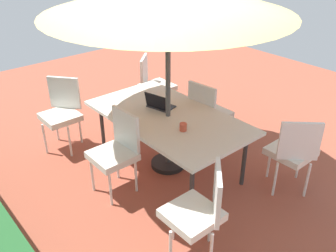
# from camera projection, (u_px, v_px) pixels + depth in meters

# --- Properties ---
(ground_plane) EXTENTS (10.00, 10.00, 0.02)m
(ground_plane) POSITION_uv_depth(u_px,v_px,m) (168.00, 166.00, 4.86)
(ground_plane) COLOR #9E4C38
(dining_table) EXTENTS (2.06, 1.15, 0.74)m
(dining_table) POSITION_uv_depth(u_px,v_px,m) (168.00, 119.00, 4.53)
(dining_table) COLOR silver
(dining_table) RESTS_ON ground_plane
(chair_southeast) EXTENTS (0.59, 0.59, 0.98)m
(chair_southeast) POSITION_uv_depth(u_px,v_px,m) (154.00, 83.00, 5.90)
(chair_southeast) COLOR silver
(chair_southeast) RESTS_ON ground_plane
(chair_north) EXTENTS (0.46, 0.47, 0.98)m
(chair_north) POSITION_uv_depth(u_px,v_px,m) (117.00, 149.00, 4.17)
(chair_north) COLOR silver
(chair_north) RESTS_ON ground_plane
(chair_northeast) EXTENTS (0.58, 0.58, 0.98)m
(chair_northeast) POSITION_uv_depth(u_px,v_px,m) (62.00, 111.00, 5.03)
(chair_northeast) COLOR silver
(chair_northeast) RESTS_ON ground_plane
(chair_southwest) EXTENTS (0.59, 0.59, 0.98)m
(chair_southwest) POSITION_uv_depth(u_px,v_px,m) (293.00, 150.00, 4.16)
(chair_southwest) COLOR silver
(chair_southwest) RESTS_ON ground_plane
(chair_northwest) EXTENTS (0.59, 0.59, 0.98)m
(chair_northwest) POSITION_uv_depth(u_px,v_px,m) (199.00, 210.00, 3.29)
(chair_northwest) COLOR silver
(chair_northwest) RESTS_ON ground_plane
(chair_south) EXTENTS (0.47, 0.48, 0.98)m
(chair_south) POSITION_uv_depth(u_px,v_px,m) (208.00, 111.00, 5.01)
(chair_south) COLOR silver
(chair_south) RESTS_ON ground_plane
(laptop) EXTENTS (0.37, 0.32, 0.21)m
(laptop) POSITION_uv_depth(u_px,v_px,m) (159.00, 105.00, 4.67)
(laptop) COLOR #2D2D33
(laptop) RESTS_ON dining_table
(cup) EXTENTS (0.08, 0.08, 0.09)m
(cup) POSITION_uv_depth(u_px,v_px,m) (183.00, 127.00, 4.16)
(cup) COLOR #CC4C33
(cup) RESTS_ON dining_table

